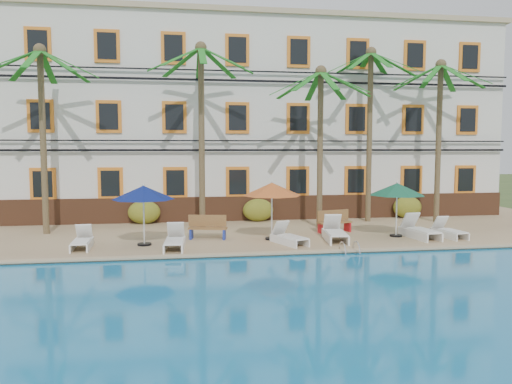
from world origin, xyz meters
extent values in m
plane|color=#384C23|center=(0.00, 0.00, 0.00)|extent=(100.00, 100.00, 0.00)
cube|color=tan|center=(0.00, 5.00, 0.12)|extent=(30.00, 12.00, 0.25)
cube|color=#1673AC|center=(0.00, -7.00, 0.10)|extent=(26.00, 12.00, 0.20)
cube|color=tan|center=(0.00, -0.90, 0.28)|extent=(30.00, 0.35, 0.06)
cube|color=silver|center=(0.00, 10.00, 5.25)|extent=(25.00, 6.00, 10.00)
cube|color=brown|center=(0.00, 6.94, 0.85)|extent=(25.00, 0.12, 1.20)
cube|color=tan|center=(0.00, 10.00, 10.35)|extent=(25.40, 6.40, 0.25)
cube|color=orange|center=(-10.50, 6.95, 2.15)|extent=(1.15, 0.10, 1.50)
cube|color=black|center=(-10.50, 6.90, 2.15)|extent=(0.85, 0.04, 1.20)
cube|color=orange|center=(-7.50, 6.95, 2.15)|extent=(1.15, 0.10, 1.50)
cube|color=black|center=(-7.50, 6.90, 2.15)|extent=(0.85, 0.04, 1.20)
cube|color=orange|center=(-4.50, 6.95, 2.15)|extent=(1.15, 0.10, 1.50)
cube|color=black|center=(-4.50, 6.90, 2.15)|extent=(0.85, 0.04, 1.20)
cube|color=orange|center=(-1.50, 6.95, 2.15)|extent=(1.15, 0.10, 1.50)
cube|color=black|center=(-1.50, 6.90, 2.15)|extent=(0.85, 0.04, 1.20)
cube|color=orange|center=(1.50, 6.95, 2.15)|extent=(1.15, 0.10, 1.50)
cube|color=black|center=(1.50, 6.90, 2.15)|extent=(0.85, 0.04, 1.20)
cube|color=orange|center=(4.50, 6.95, 2.15)|extent=(1.15, 0.10, 1.50)
cube|color=black|center=(4.50, 6.90, 2.15)|extent=(0.85, 0.04, 1.20)
cube|color=orange|center=(7.50, 6.95, 2.15)|extent=(1.15, 0.10, 1.50)
cube|color=black|center=(7.50, 6.90, 2.15)|extent=(0.85, 0.04, 1.20)
cube|color=orange|center=(10.50, 6.95, 2.15)|extent=(1.15, 0.10, 1.50)
cube|color=black|center=(10.50, 6.90, 2.15)|extent=(0.85, 0.04, 1.20)
cube|color=orange|center=(-10.50, 6.95, 5.25)|extent=(1.15, 0.10, 1.50)
cube|color=black|center=(-10.50, 6.90, 5.25)|extent=(0.85, 0.04, 1.20)
cube|color=orange|center=(-7.50, 6.95, 5.25)|extent=(1.15, 0.10, 1.50)
cube|color=black|center=(-7.50, 6.90, 5.25)|extent=(0.85, 0.04, 1.20)
cube|color=orange|center=(-4.50, 6.95, 5.25)|extent=(1.15, 0.10, 1.50)
cube|color=black|center=(-4.50, 6.90, 5.25)|extent=(0.85, 0.04, 1.20)
cube|color=orange|center=(-1.50, 6.95, 5.25)|extent=(1.15, 0.10, 1.50)
cube|color=black|center=(-1.50, 6.90, 5.25)|extent=(0.85, 0.04, 1.20)
cube|color=orange|center=(1.50, 6.95, 5.25)|extent=(1.15, 0.10, 1.50)
cube|color=black|center=(1.50, 6.90, 5.25)|extent=(0.85, 0.04, 1.20)
cube|color=orange|center=(4.50, 6.95, 5.25)|extent=(1.15, 0.10, 1.50)
cube|color=black|center=(4.50, 6.90, 5.25)|extent=(0.85, 0.04, 1.20)
cube|color=orange|center=(7.50, 6.95, 5.25)|extent=(1.15, 0.10, 1.50)
cube|color=black|center=(7.50, 6.90, 5.25)|extent=(0.85, 0.04, 1.20)
cube|color=orange|center=(10.50, 6.95, 5.25)|extent=(1.15, 0.10, 1.50)
cube|color=black|center=(10.50, 6.90, 5.25)|extent=(0.85, 0.04, 1.20)
cube|color=orange|center=(-10.50, 6.95, 8.45)|extent=(1.15, 0.10, 1.50)
cube|color=black|center=(-10.50, 6.90, 8.45)|extent=(0.85, 0.04, 1.20)
cube|color=orange|center=(-7.50, 6.95, 8.45)|extent=(1.15, 0.10, 1.50)
cube|color=black|center=(-7.50, 6.90, 8.45)|extent=(0.85, 0.04, 1.20)
cube|color=orange|center=(-4.50, 6.95, 8.45)|extent=(1.15, 0.10, 1.50)
cube|color=black|center=(-4.50, 6.90, 8.45)|extent=(0.85, 0.04, 1.20)
cube|color=orange|center=(-1.50, 6.95, 8.45)|extent=(1.15, 0.10, 1.50)
cube|color=black|center=(-1.50, 6.90, 8.45)|extent=(0.85, 0.04, 1.20)
cube|color=orange|center=(1.50, 6.95, 8.45)|extent=(1.15, 0.10, 1.50)
cube|color=black|center=(1.50, 6.90, 8.45)|extent=(0.85, 0.04, 1.20)
cube|color=orange|center=(4.50, 6.95, 8.45)|extent=(1.15, 0.10, 1.50)
cube|color=black|center=(4.50, 6.90, 8.45)|extent=(0.85, 0.04, 1.20)
cube|color=orange|center=(7.50, 6.95, 8.45)|extent=(1.15, 0.10, 1.50)
cube|color=black|center=(7.50, 6.90, 8.45)|extent=(0.85, 0.04, 1.20)
cube|color=orange|center=(10.50, 6.95, 8.45)|extent=(1.15, 0.10, 1.50)
cube|color=black|center=(10.50, 6.90, 8.45)|extent=(0.85, 0.04, 1.20)
cube|color=black|center=(0.00, 6.80, 3.70)|extent=(25.00, 0.08, 0.10)
cube|color=black|center=(0.00, 6.80, 4.15)|extent=(25.00, 0.08, 0.06)
cube|color=black|center=(0.00, 6.80, 7.00)|extent=(25.00, 0.08, 0.10)
cube|color=black|center=(0.00, 6.80, 7.45)|extent=(25.00, 0.08, 0.06)
cylinder|color=brown|center=(-9.80, 4.46, 3.99)|extent=(0.26, 0.26, 7.49)
sphere|color=brown|center=(-9.80, 4.46, 7.74)|extent=(0.50, 0.50, 0.50)
cube|color=#1A6D1E|center=(-9.80, 5.59, 7.21)|extent=(0.28, 2.28, 1.08)
cube|color=#1A6D1E|center=(-10.60, 5.26, 7.21)|extent=(1.81, 1.81, 1.08)
cube|color=#1A6D1E|center=(-10.93, 4.46, 7.21)|extent=(2.28, 0.28, 1.08)
cube|color=#1A6D1E|center=(-10.60, 3.66, 7.21)|extent=(1.81, 1.81, 1.08)
cube|color=#1A6D1E|center=(-9.80, 3.32, 7.21)|extent=(0.28, 2.28, 1.08)
cube|color=#1A6D1E|center=(-9.00, 3.66, 7.21)|extent=(1.81, 1.81, 1.08)
cube|color=#1A6D1E|center=(-8.67, 4.46, 7.21)|extent=(2.28, 0.28, 1.08)
cube|color=#1A6D1E|center=(-9.00, 5.26, 7.21)|extent=(1.81, 1.81, 1.08)
cylinder|color=brown|center=(-3.33, 4.70, 4.17)|extent=(0.26, 0.26, 7.83)
sphere|color=brown|center=(-3.33, 4.70, 8.08)|extent=(0.50, 0.50, 0.50)
cube|color=#1A6D1E|center=(-3.33, 5.84, 7.56)|extent=(0.28, 2.28, 1.08)
cube|color=#1A6D1E|center=(-4.13, 5.51, 7.56)|extent=(1.81, 1.81, 1.08)
cube|color=#1A6D1E|center=(-4.47, 4.70, 7.56)|extent=(2.28, 0.28, 1.08)
cube|color=#1A6D1E|center=(-4.13, 3.90, 7.56)|extent=(1.81, 1.81, 1.08)
cube|color=#1A6D1E|center=(-3.33, 3.57, 7.56)|extent=(0.28, 2.28, 1.08)
cube|color=#1A6D1E|center=(-2.53, 3.90, 7.56)|extent=(1.81, 1.81, 1.08)
cube|color=#1A6D1E|center=(-2.20, 4.70, 7.56)|extent=(2.28, 0.28, 1.08)
cube|color=#1A6D1E|center=(-2.53, 5.51, 7.56)|extent=(1.81, 1.81, 1.08)
cylinder|color=brown|center=(1.87, 4.33, 3.70)|extent=(0.26, 0.26, 6.90)
sphere|color=brown|center=(1.87, 4.33, 7.15)|extent=(0.50, 0.50, 0.50)
cube|color=#1A6D1E|center=(1.87, 5.46, 6.62)|extent=(0.28, 2.28, 1.08)
cube|color=#1A6D1E|center=(1.07, 5.13, 6.62)|extent=(1.81, 1.81, 1.08)
cube|color=#1A6D1E|center=(0.73, 4.33, 6.62)|extent=(2.28, 0.28, 1.08)
cube|color=#1A6D1E|center=(1.07, 3.53, 6.62)|extent=(1.81, 1.81, 1.08)
cube|color=#1A6D1E|center=(1.87, 3.20, 6.62)|extent=(0.28, 2.28, 1.08)
cube|color=#1A6D1E|center=(2.67, 3.53, 6.62)|extent=(1.81, 1.81, 1.08)
cube|color=#1A6D1E|center=(3.00, 4.33, 6.62)|extent=(2.28, 0.28, 1.08)
cube|color=#1A6D1E|center=(2.67, 5.13, 6.62)|extent=(1.81, 1.81, 1.08)
cylinder|color=brown|center=(4.74, 5.82, 4.29)|extent=(0.26, 0.26, 8.07)
sphere|color=brown|center=(4.74, 5.82, 8.32)|extent=(0.50, 0.50, 0.50)
cube|color=#1A6D1E|center=(4.74, 6.95, 7.79)|extent=(0.28, 2.28, 1.08)
cube|color=#1A6D1E|center=(3.94, 6.62, 7.79)|extent=(1.81, 1.81, 1.08)
cube|color=#1A6D1E|center=(3.61, 5.82, 7.79)|extent=(2.28, 0.28, 1.08)
cube|color=#1A6D1E|center=(3.94, 5.02, 7.79)|extent=(1.81, 1.81, 1.08)
cube|color=#1A6D1E|center=(4.74, 4.68, 7.79)|extent=(0.28, 2.28, 1.08)
cube|color=#1A6D1E|center=(5.54, 5.02, 7.79)|extent=(1.81, 1.81, 1.08)
cube|color=#1A6D1E|center=(5.87, 5.82, 7.79)|extent=(2.28, 0.28, 1.08)
cube|color=#1A6D1E|center=(5.54, 6.62, 7.79)|extent=(1.81, 1.81, 1.08)
cylinder|color=brown|center=(7.94, 5.15, 3.99)|extent=(0.26, 0.26, 7.47)
sphere|color=brown|center=(7.94, 5.15, 7.72)|extent=(0.50, 0.50, 0.50)
cube|color=#1A6D1E|center=(7.94, 6.28, 7.19)|extent=(0.28, 2.28, 1.08)
cube|color=#1A6D1E|center=(7.14, 5.95, 7.19)|extent=(1.81, 1.81, 1.08)
cube|color=#1A6D1E|center=(6.81, 5.15, 7.19)|extent=(2.28, 0.28, 1.08)
cube|color=#1A6D1E|center=(7.14, 4.35, 7.19)|extent=(1.81, 1.81, 1.08)
cube|color=#1A6D1E|center=(7.94, 4.02, 7.19)|extent=(0.28, 2.28, 1.08)
cube|color=#1A6D1E|center=(8.74, 4.35, 7.19)|extent=(1.81, 1.81, 1.08)
cube|color=#1A6D1E|center=(9.07, 5.15, 7.19)|extent=(2.28, 0.28, 1.08)
cube|color=#1A6D1E|center=(8.74, 5.95, 7.19)|extent=(1.81, 1.81, 1.08)
ellipsoid|color=#2D5919|center=(-5.96, 6.60, 0.80)|extent=(1.50, 0.90, 1.10)
ellipsoid|color=#2D5919|center=(-0.55, 6.60, 0.80)|extent=(1.50, 0.90, 1.10)
ellipsoid|color=#2D5919|center=(7.15, 6.60, 0.80)|extent=(1.50, 0.90, 1.10)
cylinder|color=black|center=(-5.62, 1.30, 0.29)|extent=(0.51, 0.51, 0.07)
cylinder|color=silver|center=(-5.62, 1.30, 1.33)|extent=(0.06, 0.06, 2.17)
cone|color=navy|center=(-5.62, 1.30, 2.19)|extent=(2.26, 2.26, 0.50)
sphere|color=silver|center=(-5.62, 1.30, 2.46)|extent=(0.10, 0.10, 0.10)
cylinder|color=black|center=(-0.80, 1.72, 0.29)|extent=(0.51, 0.51, 0.07)
cylinder|color=silver|center=(-0.80, 1.72, 1.35)|extent=(0.06, 0.06, 2.20)
cone|color=#BF5824|center=(-0.80, 1.72, 2.22)|extent=(2.29, 2.29, 0.50)
sphere|color=silver|center=(-0.80, 1.72, 2.49)|extent=(0.10, 0.10, 0.10)
cylinder|color=black|center=(4.27, 1.61, 0.29)|extent=(0.50, 0.50, 0.07)
cylinder|color=silver|center=(4.27, 1.61, 1.32)|extent=(0.06, 0.06, 2.13)
cone|color=#14553A|center=(4.27, 1.61, 2.16)|extent=(2.22, 2.22, 0.49)
sphere|color=silver|center=(4.27, 1.61, 2.43)|extent=(0.10, 0.10, 0.10)
cube|color=white|center=(-7.74, 0.79, 0.55)|extent=(0.60, 1.22, 0.06)
cube|color=white|center=(-7.77, 1.62, 0.76)|extent=(0.57, 0.46, 0.60)
cube|color=white|center=(-8.03, 1.01, 0.39)|extent=(0.12, 1.71, 0.28)
cube|color=white|center=(-7.48, 1.03, 0.39)|extent=(0.12, 1.71, 0.28)
cube|color=white|center=(-4.53, 0.21, 0.57)|extent=(0.69, 1.35, 0.06)
cube|color=white|center=(-4.47, 1.12, 0.81)|extent=(0.64, 0.52, 0.66)
cube|color=white|center=(-4.82, 0.48, 0.40)|extent=(0.18, 1.87, 0.30)
cube|color=white|center=(-4.21, 0.44, 0.40)|extent=(0.18, 1.87, 0.30)
cube|color=white|center=(-0.24, 0.47, 0.55)|extent=(0.98, 1.34, 0.06)
cube|color=white|center=(-0.56, 1.26, 0.77)|extent=(0.69, 0.63, 0.61)
cube|color=white|center=(-0.59, 0.58, 0.39)|extent=(0.70, 1.63, 0.28)
cube|color=white|center=(-0.07, 0.79, 0.39)|extent=(0.70, 1.63, 0.28)
cube|color=white|center=(1.52, 0.80, 0.60)|extent=(0.85, 1.51, 0.07)
cube|color=white|center=(1.65, 1.78, 0.85)|extent=(0.72, 0.61, 0.71)
cube|color=white|center=(1.23, 1.12, 0.41)|extent=(0.34, 2.02, 0.33)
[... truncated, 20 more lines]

